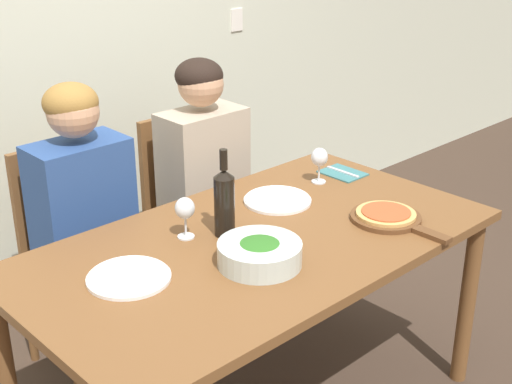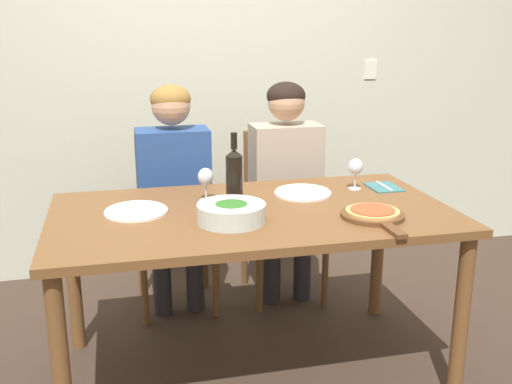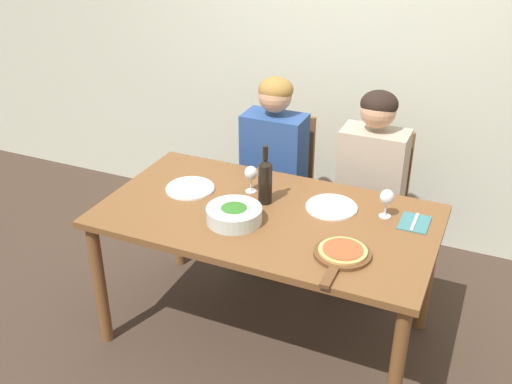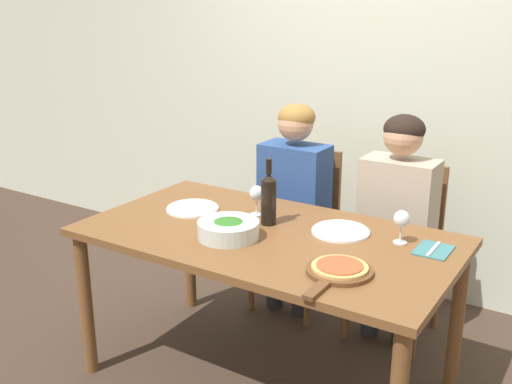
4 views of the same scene
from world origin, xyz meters
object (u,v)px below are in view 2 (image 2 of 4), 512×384
object	(u,v)px
fork_on_napkin	(384,187)
broccoli_bowl	(231,213)
dinner_plate_right	(303,192)
wine_glass_right	(356,168)
wine_glass_left	(206,178)
pizza_on_board	(374,214)
dinner_plate_left	(136,211)
chair_right	(280,207)
person_woman	(174,178)
wine_bottle	(234,175)
person_man	(286,172)
chair_left	(174,215)

from	to	relation	value
fork_on_napkin	broccoli_bowl	bearing A→B (deg)	-157.42
broccoli_bowl	dinner_plate_right	xyz separation A→B (m)	(0.40, 0.32, -0.03)
broccoli_bowl	wine_glass_right	bearing A→B (deg)	27.28
wine_glass_left	fork_on_napkin	size ratio (longest dim) A/B	0.84
pizza_on_board	wine_glass_left	xyz separation A→B (m)	(-0.63, 0.40, 0.09)
dinner_plate_left	wine_glass_right	size ratio (longest dim) A/B	1.75
chair_right	wine_glass_left	distance (m)	0.91
dinner_plate_right	wine_glass_left	size ratio (longest dim) A/B	1.75
broccoli_bowl	wine_glass_left	xyz separation A→B (m)	(-0.05, 0.32, 0.06)
chair_right	broccoli_bowl	distance (m)	1.12
dinner_plate_left	wine_glass_left	distance (m)	0.35
person_woman	dinner_plate_left	bearing A→B (deg)	-109.13
chair_right	pizza_on_board	xyz separation A→B (m)	(0.10, -1.05, 0.28)
person_woman	chair_right	bearing A→B (deg)	10.27
person_woman	wine_bottle	xyz separation A→B (m)	(0.20, -0.61, 0.15)
chair_right	pizza_on_board	world-z (taller)	chair_right
wine_glass_right	fork_on_napkin	distance (m)	0.18
person_man	dinner_plate_right	size ratio (longest dim) A/B	4.69
person_woman	wine_glass_right	xyz separation A→B (m)	(0.81, -0.51, 0.13)
dinner_plate_right	fork_on_napkin	world-z (taller)	dinner_plate_right
person_man	wine_glass_right	world-z (taller)	person_man
fork_on_napkin	chair_right	bearing A→B (deg)	118.73
broccoli_bowl	dinner_plate_left	bearing A→B (deg)	150.33
wine_glass_left	dinner_plate_right	bearing A→B (deg)	-0.03
chair_left	wine_glass_right	world-z (taller)	chair_left
chair_right	wine_glass_right	bearing A→B (deg)	-72.66
chair_left	pizza_on_board	size ratio (longest dim) A/B	2.36
person_woman	chair_left	bearing A→B (deg)	90.00
dinner_plate_left	person_woman	bearing A→B (deg)	70.87
chair_right	wine_bottle	world-z (taller)	wine_bottle
wine_bottle	broccoli_bowl	bearing A→B (deg)	-104.24
chair_left	wine_glass_left	xyz separation A→B (m)	(0.09, -0.64, 0.37)
broccoli_bowl	wine_glass_left	size ratio (longest dim) A/B	1.83
chair_right	pizza_on_board	distance (m)	1.09
chair_left	wine_glass_left	bearing A→B (deg)	-82.08
person_man	pizza_on_board	xyz separation A→B (m)	(0.10, -0.93, 0.04)
wine_glass_right	broccoli_bowl	bearing A→B (deg)	-152.72
chair_left	dinner_plate_left	bearing A→B (deg)	-106.46
dinner_plate_left	fork_on_napkin	xyz separation A→B (m)	(1.18, 0.13, -0.01)
person_man	dinner_plate_left	bearing A→B (deg)	-142.63
person_man	dinner_plate_right	bearing A→B (deg)	-98.15
chair_left	fork_on_napkin	size ratio (longest dim) A/B	5.26
dinner_plate_left	pizza_on_board	size ratio (longest dim) A/B	0.66
chair_right	wine_glass_left	bearing A→B (deg)	-129.37
wine_bottle	dinner_plate_right	size ratio (longest dim) A/B	1.20
chair_left	wine_bottle	world-z (taller)	wine_bottle
broccoli_bowl	pizza_on_board	world-z (taller)	broccoli_bowl
wine_bottle	chair_left	bearing A→B (deg)	105.81
person_man	dinner_plate_left	distance (m)	1.06
wine_glass_left	fork_on_napkin	xyz separation A→B (m)	(0.87, 0.02, -0.10)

